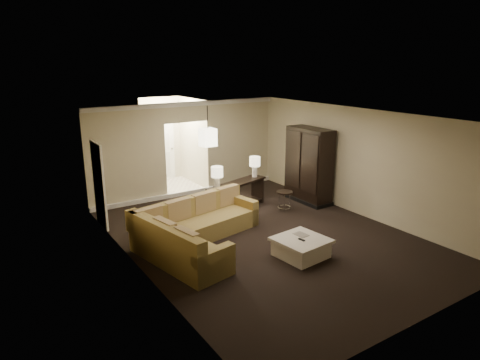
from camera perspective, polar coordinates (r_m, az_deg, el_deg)
ground at (r=10.04m, az=3.47°, el=-7.62°), size 8.00×8.00×0.00m
wall_back at (r=12.91m, az=-7.05°, el=4.12°), size 6.00×0.04×2.80m
wall_front at (r=6.97m, az=23.76°, el=-7.40°), size 6.00×0.04×2.80m
wall_left at (r=8.21m, az=-13.49°, el=-3.00°), size 0.04×8.00×2.80m
wall_right at (r=11.56m, az=15.64°, el=2.28°), size 0.04×8.00×2.80m
ceiling at (r=9.29m, az=3.75°, el=8.43°), size 6.00×8.00×0.02m
crown_molding at (r=12.66m, az=-7.16°, el=9.99°), size 6.00×0.10×0.12m
baseboard at (r=13.20m, az=-6.76°, el=-1.62°), size 6.00×0.10×0.12m
side_door at (r=10.89m, az=-18.27°, el=-0.65°), size 0.05×0.90×2.10m
foyer at (r=14.12m, az=-9.46°, el=4.62°), size 1.44×2.02×2.80m
sectional_sofa at (r=9.49m, az=-6.04°, el=-6.71°), size 3.21×2.90×0.92m
coffee_table at (r=9.12m, az=8.15°, el=-8.86°), size 1.09×1.09×0.42m
console_table at (r=11.68m, az=-0.41°, el=-1.79°), size 2.03×0.98×0.77m
armoire at (r=12.37m, az=9.14°, el=1.75°), size 0.64×1.49×2.14m
drink_table at (r=11.65m, az=5.95°, el=-2.26°), size 0.44×0.44×0.55m
table_lamp_left at (r=10.94m, az=-3.07°, el=0.79°), size 0.31×0.31×0.59m
table_lamp_right at (r=12.06m, az=1.99°, el=2.22°), size 0.31×0.31×0.59m
pendant_light at (r=11.67m, az=-4.31°, el=5.72°), size 0.38×0.38×1.09m
person at (r=14.26m, az=-11.39°, el=3.40°), size 0.83×0.67×2.00m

